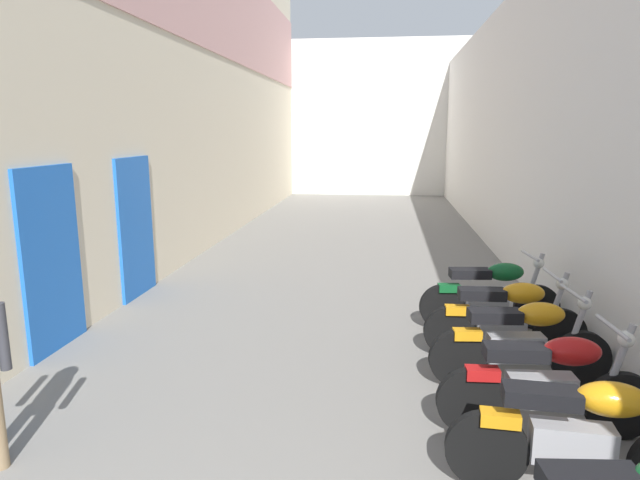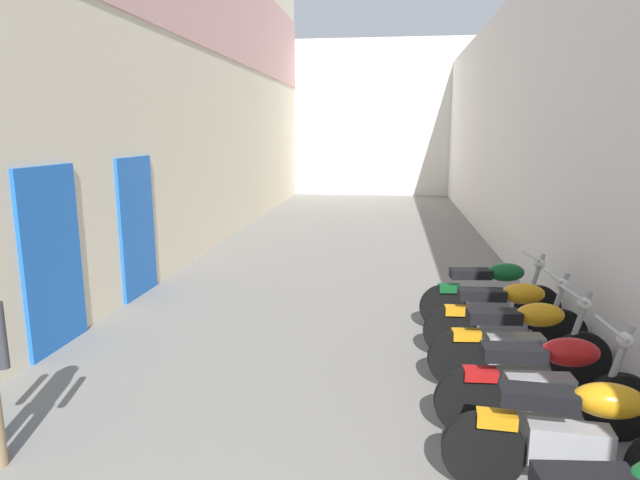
# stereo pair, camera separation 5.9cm
# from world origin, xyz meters

# --- Properties ---
(ground_plane) EXTENTS (38.30, 38.30, 0.00)m
(ground_plane) POSITION_xyz_m (0.00, 9.15, 0.00)
(ground_plane) COLOR slate
(building_left) EXTENTS (0.45, 22.30, 7.73)m
(building_left) POSITION_xyz_m (-3.33, 11.10, 3.90)
(building_left) COLOR beige
(building_left) RESTS_ON ground
(building_right) EXTENTS (0.45, 22.30, 5.26)m
(building_right) POSITION_xyz_m (3.34, 11.15, 2.63)
(building_right) COLOR silver
(building_right) RESTS_ON ground
(building_far_end) EXTENTS (9.28, 2.00, 6.21)m
(building_far_end) POSITION_xyz_m (0.00, 23.30, 3.10)
(building_far_end) COLOR silver
(building_far_end) RESTS_ON ground
(motorcycle_third) EXTENTS (1.85, 0.58, 1.04)m
(motorcycle_third) POSITION_xyz_m (2.20, 3.46, 0.50)
(motorcycle_third) COLOR black
(motorcycle_third) RESTS_ON ground
(motorcycle_fourth) EXTENTS (1.85, 0.58, 1.04)m
(motorcycle_fourth) POSITION_xyz_m (2.20, 4.28, 0.50)
(motorcycle_fourth) COLOR black
(motorcycle_fourth) RESTS_ON ground
(motorcycle_fifth) EXTENTS (1.85, 0.58, 1.04)m
(motorcycle_fifth) POSITION_xyz_m (2.20, 5.22, 0.50)
(motorcycle_fifth) COLOR black
(motorcycle_fifth) RESTS_ON ground
(motorcycle_sixth) EXTENTS (1.85, 0.58, 1.04)m
(motorcycle_sixth) POSITION_xyz_m (2.20, 5.96, 0.50)
(motorcycle_sixth) COLOR black
(motorcycle_sixth) RESTS_ON ground
(motorcycle_seventh) EXTENTS (1.85, 0.58, 1.04)m
(motorcycle_seventh) POSITION_xyz_m (2.20, 6.90, 0.50)
(motorcycle_seventh) COLOR black
(motorcycle_seventh) RESTS_ON ground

